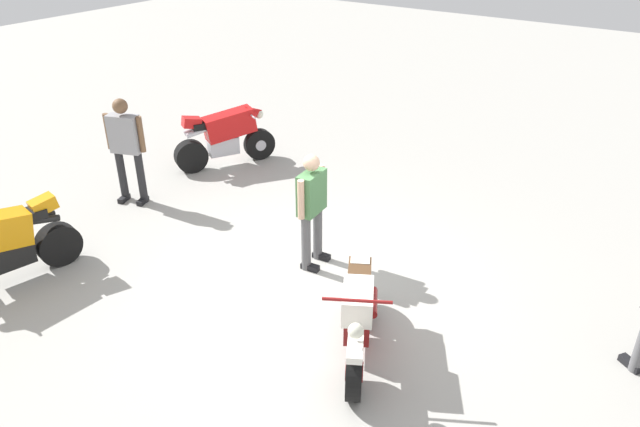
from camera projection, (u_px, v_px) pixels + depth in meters
ground_plane at (316, 289)px, 7.85m from camera, size 40.00×40.00×0.00m
motorcycle_cream_vintage at (358, 315)px, 6.60m from camera, size 1.09×1.78×1.07m
motorcycle_orange_sportbike at (1, 244)px, 7.73m from camera, size 0.77×1.95×1.14m
motorcycle_red_sportbike at (225, 135)px, 11.15m from camera, size 1.12×1.80×1.14m
person_in_gray_shirt at (126, 144)px, 9.62m from camera, size 0.67×0.45×1.78m
person_in_green_shirt at (312, 204)px, 7.97m from camera, size 0.34×0.64×1.65m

